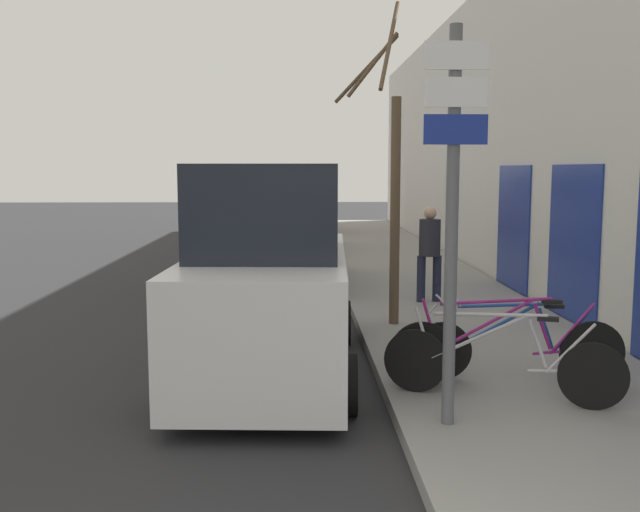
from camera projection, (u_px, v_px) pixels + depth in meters
ground_plane at (292, 299)px, 13.41m from camera, size 80.00×80.00×0.00m
sidewalk_curb at (406, 273)px, 16.27m from camera, size 3.20×32.00×0.15m
building_facade at (487, 133)px, 15.86m from camera, size 0.23×32.00×6.50m
signpost at (452, 209)px, 6.19m from camera, size 0.56×0.13×3.50m
bicycle_0 at (501, 362)px, 7.02m from camera, size 2.22×0.89×0.90m
bicycle_1 at (507, 348)px, 7.49m from camera, size 2.50×0.44×0.96m
bicycle_2 at (515, 347)px, 7.68m from camera, size 2.18×0.45×0.87m
parked_car_0 at (271, 282)px, 8.34m from camera, size 2.13×4.71×2.48m
parked_car_1 at (280, 236)px, 14.37m from camera, size 2.07×4.54×2.38m
parked_car_2 at (285, 215)px, 20.23m from camera, size 2.35×4.70×2.54m
parked_car_3 at (291, 208)px, 26.08m from camera, size 2.09×4.60×2.30m
pedestrian_near at (430, 247)px, 12.25m from camera, size 0.43×0.37×1.65m
street_tree at (392, 187)px, 10.35m from camera, size 0.93×1.78×4.63m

